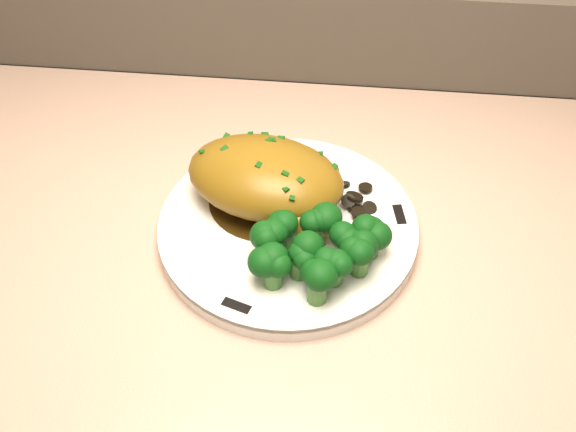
# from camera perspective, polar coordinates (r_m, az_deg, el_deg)

# --- Properties ---
(plate) EXTENTS (0.32, 0.32, 0.02)m
(plate) POSITION_cam_1_polar(r_m,az_deg,el_deg) (0.70, 0.00, -1.04)
(plate) COLOR white
(plate) RESTS_ON counter
(rim_accent_0) EXTENTS (0.01, 0.03, 0.00)m
(rim_accent_0) POSITION_cam_1_polar(r_m,az_deg,el_deg) (0.71, 8.78, 0.11)
(rim_accent_0) COLOR black
(rim_accent_0) RESTS_ON plate
(rim_accent_1) EXTENTS (0.03, 0.02, 0.00)m
(rim_accent_1) POSITION_cam_1_polar(r_m,az_deg,el_deg) (0.76, -4.81, 4.32)
(rim_accent_1) COLOR black
(rim_accent_1) RESTS_ON plate
(rim_accent_2) EXTENTS (0.03, 0.02, 0.00)m
(rim_accent_2) POSITION_cam_1_polar(r_m,az_deg,el_deg) (0.63, -4.10, -7.10)
(rim_accent_2) COLOR black
(rim_accent_2) RESTS_ON plate
(gravy_pool) EXTENTS (0.11, 0.11, 0.00)m
(gravy_pool) POSITION_cam_1_polar(r_m,az_deg,el_deg) (0.71, -1.74, 1.30)
(gravy_pool) COLOR #301E08
(gravy_pool) RESTS_ON plate
(chicken_breast) EXTENTS (0.17, 0.14, 0.06)m
(chicken_breast) POSITION_cam_1_polar(r_m,az_deg,el_deg) (0.69, -1.46, 2.73)
(chicken_breast) COLOR #8D6418
(chicken_breast) RESTS_ON plate
(mushroom_pile) EXTENTS (0.07, 0.05, 0.02)m
(mushroom_pile) POSITION_cam_1_polar(r_m,az_deg,el_deg) (0.71, 3.95, 1.29)
(mushroom_pile) COLOR black
(mushroom_pile) RESTS_ON plate
(broccoli_florets) EXTENTS (0.12, 0.09, 0.04)m
(broccoli_florets) POSITION_cam_1_polar(r_m,az_deg,el_deg) (0.64, 2.33, -2.77)
(broccoli_florets) COLOR #457C34
(broccoli_florets) RESTS_ON plate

